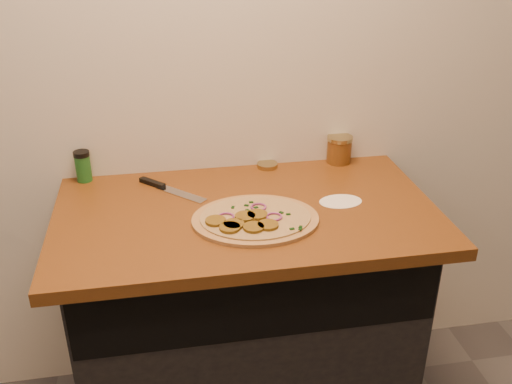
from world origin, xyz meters
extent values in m
cube|color=silver|center=(0.00, 1.75, 1.35)|extent=(4.00, 0.02, 2.70)
cube|color=black|center=(0.00, 1.45, 0.43)|extent=(1.10, 0.60, 0.86)
cube|color=brown|center=(0.00, 1.42, 0.88)|extent=(1.20, 0.70, 0.04)
cylinder|color=tan|center=(0.01, 1.33, 0.91)|extent=(0.41, 0.41, 0.01)
cylinder|color=beige|center=(0.01, 1.33, 0.91)|extent=(0.36, 0.36, 0.00)
cylinder|color=brown|center=(0.02, 1.33, 0.92)|extent=(0.06, 0.06, 0.01)
cylinder|color=brown|center=(-0.02, 1.33, 0.92)|extent=(0.06, 0.06, 0.01)
cylinder|color=brown|center=(-0.11, 1.32, 0.92)|extent=(0.06, 0.06, 0.01)
cylinder|color=brown|center=(-0.06, 1.29, 0.92)|extent=(0.06, 0.06, 0.01)
cylinder|color=brown|center=(-0.07, 1.27, 0.92)|extent=(0.06, 0.06, 0.01)
cylinder|color=brown|center=(0.00, 1.26, 0.92)|extent=(0.06, 0.06, 0.01)
cylinder|color=brown|center=(0.04, 1.27, 0.92)|extent=(0.06, 0.06, 0.01)
torus|color=#863278|center=(-0.07, 1.34, 0.92)|extent=(0.05, 0.05, 0.01)
torus|color=#863278|center=(0.07, 1.32, 0.92)|extent=(0.05, 0.05, 0.01)
torus|color=#863278|center=(0.03, 1.38, 0.92)|extent=(0.05, 0.05, 0.01)
cube|color=black|center=(0.11, 1.24, 0.92)|extent=(0.02, 0.01, 0.00)
cube|color=black|center=(0.00, 1.41, 0.92)|extent=(0.02, 0.01, 0.00)
cube|color=black|center=(0.13, 1.23, 0.92)|extent=(0.02, 0.02, 0.00)
cube|color=black|center=(0.11, 1.33, 0.92)|extent=(0.01, 0.01, 0.00)
cube|color=black|center=(0.02, 1.42, 0.92)|extent=(0.01, 0.01, 0.00)
cube|color=black|center=(0.03, 1.39, 0.92)|extent=(0.02, 0.01, 0.00)
cube|color=black|center=(0.13, 1.24, 0.92)|extent=(0.01, 0.02, 0.00)
cube|color=black|center=(-0.02, 1.35, 0.92)|extent=(0.01, 0.01, 0.00)
cube|color=black|center=(-0.04, 1.40, 0.92)|extent=(0.01, 0.02, 0.00)
cube|color=black|center=(0.10, 1.34, 0.92)|extent=(0.02, 0.02, 0.00)
cube|color=black|center=(0.04, 1.34, 0.92)|extent=(0.01, 0.01, 0.00)
cube|color=black|center=(0.00, 1.37, 0.92)|extent=(0.01, 0.02, 0.00)
cube|color=#B7BAC1|center=(-0.20, 1.55, 0.90)|extent=(0.16, 0.16, 0.00)
cube|color=black|center=(-0.29, 1.64, 0.91)|extent=(0.09, 0.09, 0.02)
cylinder|color=#9E8D5C|center=(0.13, 1.72, 0.91)|extent=(0.09, 0.09, 0.02)
cylinder|color=#A51011|center=(0.40, 1.72, 0.94)|extent=(0.09, 0.09, 0.09)
cylinder|color=#9E8D5C|center=(0.40, 1.72, 0.99)|extent=(0.09, 0.09, 0.01)
cylinder|color=#1E5F23|center=(-0.52, 1.72, 0.95)|extent=(0.05, 0.05, 0.09)
cylinder|color=black|center=(-0.52, 1.72, 1.00)|extent=(0.05, 0.05, 0.02)
cylinder|color=white|center=(0.31, 1.41, 0.90)|extent=(0.15, 0.15, 0.00)
camera|label=1|loc=(-0.25, -0.15, 1.75)|focal=40.00mm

